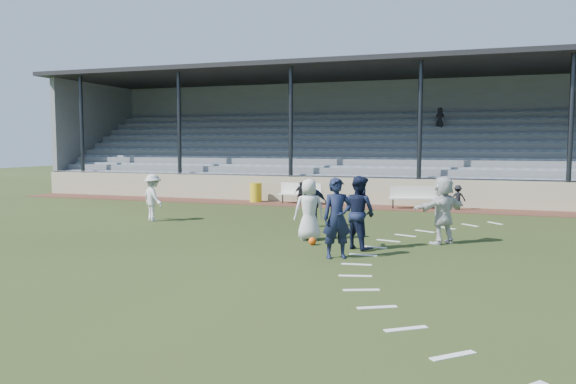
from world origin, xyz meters
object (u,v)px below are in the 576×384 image
at_px(football, 312,241).
at_px(player_navy_lead, 337,218).
at_px(bench_left, 300,191).
at_px(trash_bin, 256,192).
at_px(player_white_lead, 309,209).
at_px(bench_right, 414,195).

xyz_separation_m(football, player_navy_lead, (1.07, -1.50, 0.87)).
xyz_separation_m(bench_left, trash_bin, (-2.23, 0.08, -0.12)).
bearing_deg(player_navy_lead, bench_left, 84.06).
height_order(football, player_white_lead, player_white_lead).
height_order(trash_bin, player_navy_lead, player_navy_lead).
xyz_separation_m(player_white_lead, player_navy_lead, (1.39, -2.24, 0.09)).
height_order(bench_left, player_white_lead, player_white_lead).
bearing_deg(bench_right, trash_bin, 161.97).
bearing_deg(bench_left, trash_bin, -176.18).
distance_m(trash_bin, player_white_lead, 10.61).
relative_size(bench_right, football, 9.46).
distance_m(bench_left, football, 10.41).
bearing_deg(player_navy_lead, bench_right, 59.11).
height_order(bench_left, trash_bin, bench_left).
xyz_separation_m(trash_bin, player_white_lead, (5.38, -9.14, 0.42)).
distance_m(bench_right, player_white_lead, 9.09).
distance_m(bench_right, football, 9.77).
distance_m(bench_left, bench_right, 5.14).
bearing_deg(trash_bin, player_navy_lead, -59.25).
xyz_separation_m(bench_left, bench_right, (5.14, -0.19, 0.00)).
xyz_separation_m(bench_left, football, (3.47, -9.81, -0.48)).
xyz_separation_m(bench_right, trash_bin, (-7.37, 0.27, -0.12)).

